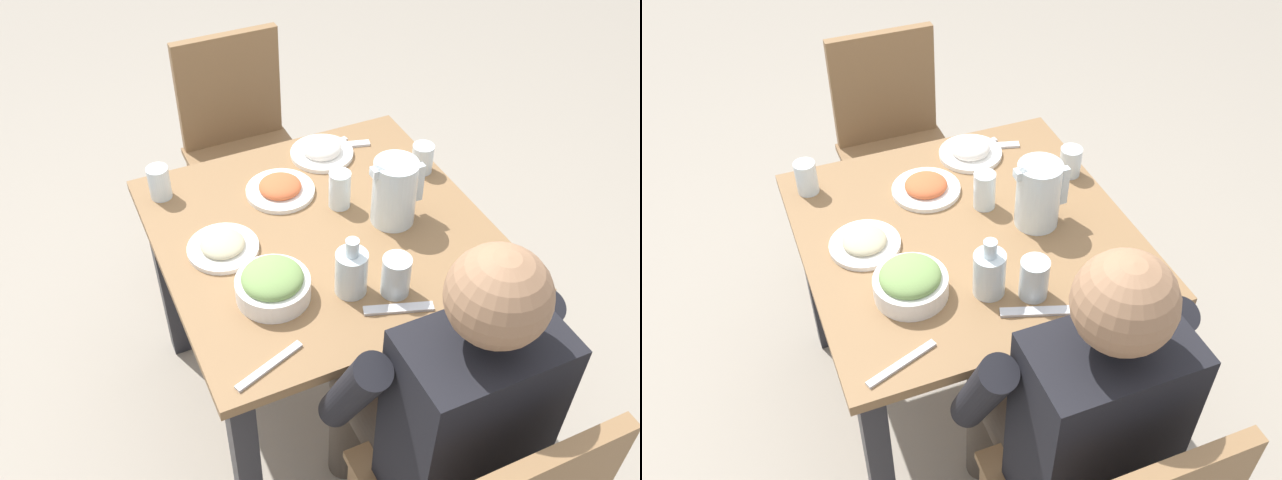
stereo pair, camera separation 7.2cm
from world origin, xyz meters
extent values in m
plane|color=gray|center=(0.00, 0.00, 0.00)|extent=(8.00, 8.00, 0.00)
cube|color=olive|center=(0.00, 0.00, 0.71)|extent=(0.87, 0.87, 0.03)
cube|color=#232328|center=(-0.38, -0.38, 0.35)|extent=(0.06, 0.06, 0.69)
cube|color=#232328|center=(0.38, -0.38, 0.35)|extent=(0.06, 0.06, 0.69)
cube|color=#232328|center=(-0.38, 0.38, 0.35)|extent=(0.06, 0.06, 0.69)
cube|color=#232328|center=(0.38, 0.38, 0.35)|extent=(0.06, 0.06, 0.69)
cube|color=olive|center=(0.20, -0.52, 0.23)|extent=(0.04, 0.04, 0.45)
cube|color=olive|center=(0.19, 0.86, 0.23)|extent=(0.04, 0.04, 0.45)
cube|color=olive|center=(-0.15, 0.86, 0.23)|extent=(0.04, 0.04, 0.45)
cube|color=olive|center=(0.19, 0.52, 0.23)|extent=(0.04, 0.04, 0.45)
cube|color=olive|center=(-0.15, 0.52, 0.23)|extent=(0.04, 0.04, 0.45)
cube|color=olive|center=(0.02, 0.69, 0.46)|extent=(0.40, 0.40, 0.03)
cube|color=olive|center=(0.02, 0.87, 0.69)|extent=(0.38, 0.04, 0.42)
cube|color=black|center=(0.03, -0.66, 0.73)|extent=(0.32, 0.20, 0.50)
sphere|color=#936B4C|center=(0.03, -0.66, 1.10)|extent=(0.19, 0.19, 0.19)
cylinder|color=#473D33|center=(-0.05, -0.47, 0.45)|extent=(0.11, 0.38, 0.11)
cylinder|color=#473D33|center=(-0.05, -0.28, 0.24)|extent=(0.10, 0.10, 0.48)
cylinder|color=black|center=(-0.17, -0.52, 0.75)|extent=(0.08, 0.23, 0.37)
cylinder|color=#473D33|center=(0.12, -0.47, 0.45)|extent=(0.11, 0.38, 0.11)
cylinder|color=#473D33|center=(0.12, -0.28, 0.24)|extent=(0.10, 0.10, 0.48)
cylinder|color=black|center=(0.23, -0.52, 0.75)|extent=(0.08, 0.23, 0.37)
cylinder|color=silver|center=(0.19, -0.03, 0.82)|extent=(0.12, 0.12, 0.19)
cube|color=silver|center=(0.27, -0.03, 0.83)|extent=(0.02, 0.02, 0.11)
cube|color=silver|center=(0.14, -0.03, 0.90)|extent=(0.04, 0.03, 0.02)
cylinder|color=white|center=(-0.21, -0.17, 0.75)|extent=(0.18, 0.18, 0.05)
ellipsoid|color=#759951|center=(-0.21, -0.17, 0.79)|extent=(0.15, 0.15, 0.06)
cylinder|color=white|center=(0.14, 0.32, 0.73)|extent=(0.19, 0.19, 0.01)
ellipsoid|color=white|center=(0.14, 0.32, 0.75)|extent=(0.12, 0.12, 0.06)
cylinder|color=white|center=(-0.27, 0.04, 0.73)|extent=(0.19, 0.19, 0.01)
ellipsoid|color=#B7AD89|center=(-0.27, 0.04, 0.75)|extent=(0.12, 0.12, 0.04)
cylinder|color=white|center=(-0.04, 0.20, 0.73)|extent=(0.20, 0.20, 0.01)
ellipsoid|color=#CC5B33|center=(-0.04, 0.20, 0.75)|extent=(0.12, 0.12, 0.04)
cylinder|color=silver|center=(-0.36, 0.33, 0.77)|extent=(0.06, 0.06, 0.10)
cylinder|color=silver|center=(0.09, 0.08, 0.78)|extent=(0.06, 0.06, 0.11)
cylinder|color=silver|center=(0.38, 0.13, 0.77)|extent=(0.06, 0.06, 0.09)
cylinder|color=silver|center=(0.07, -0.28, 0.78)|extent=(0.07, 0.07, 0.11)
cylinder|color=silver|center=(-0.03, -0.23, 0.78)|extent=(0.08, 0.08, 0.12)
cylinder|color=gold|center=(-0.03, -0.23, 0.76)|extent=(0.07, 0.07, 0.07)
cylinder|color=silver|center=(-0.03, -0.23, 0.87)|extent=(0.03, 0.03, 0.04)
cube|color=silver|center=(0.22, 0.34, 0.73)|extent=(0.17, 0.07, 0.01)
cube|color=silver|center=(-0.30, -0.37, 0.73)|extent=(0.18, 0.08, 0.01)
cube|color=silver|center=(0.05, -0.33, 0.73)|extent=(0.17, 0.08, 0.01)
cube|color=silver|center=(0.16, 0.34, 0.73)|extent=(0.18, 0.06, 0.01)
camera|label=1|loc=(-0.59, -1.29, 1.99)|focal=39.59mm
camera|label=2|loc=(-0.52, -1.32, 1.99)|focal=39.59mm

